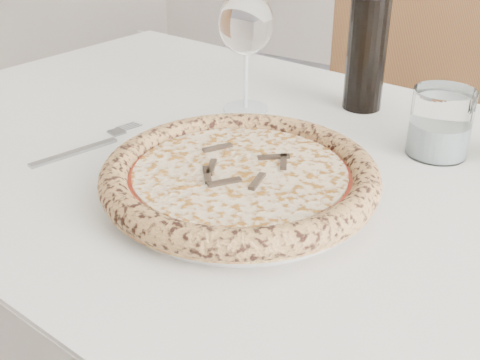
{
  "coord_description": "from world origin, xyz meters",
  "views": [
    {
      "loc": [
        0.29,
        -0.35,
        1.12
      ],
      "look_at": [
        -0.06,
        0.19,
        0.78
      ],
      "focal_mm": 45.0,
      "sensor_mm": 36.0,
      "label": 1
    }
  ],
  "objects": [
    {
      "name": "chair_far",
      "position": [
        -0.1,
        1.02,
        0.53
      ],
      "size": [
        0.55,
        0.55,
        0.93
      ],
      "color": "brown",
      "rests_on": "floor"
    },
    {
      "name": "pizza",
      "position": [
        -0.06,
        0.19,
        0.78
      ],
      "size": [
        0.34,
        0.34,
        0.04
      ],
      "color": "tan",
      "rests_on": "plate"
    },
    {
      "name": "tumbler",
      "position": [
        0.11,
        0.44,
        0.8
      ],
      "size": [
        0.08,
        0.08,
        0.09
      ],
      "color": "white",
      "rests_on": "dining_table"
    },
    {
      "name": "fork",
      "position": [
        -0.32,
        0.19,
        0.76
      ],
      "size": [
        0.05,
        0.19,
        0.0
      ],
      "color": "gray",
      "rests_on": "dining_table"
    },
    {
      "name": "plate",
      "position": [
        -0.06,
        0.19,
        0.76
      ],
      "size": [
        0.3,
        0.3,
        0.02
      ],
      "color": "silver",
      "rests_on": "dining_table"
    },
    {
      "name": "dining_table",
      "position": [
        -0.06,
        0.29,
        0.66
      ],
      "size": [
        1.41,
        0.92,
        0.76
      ],
      "color": "brown",
      "rests_on": "floor"
    },
    {
      "name": "wine_bottle",
      "position": [
        -0.05,
        0.55,
        0.87
      ],
      "size": [
        0.06,
        0.06,
        0.26
      ],
      "color": "black",
      "rests_on": "dining_table"
    },
    {
      "name": "wine_glass",
      "position": [
        -0.21,
        0.44,
        0.89
      ],
      "size": [
        0.09,
        0.09,
        0.19
      ],
      "color": "white",
      "rests_on": "dining_table"
    }
  ]
}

